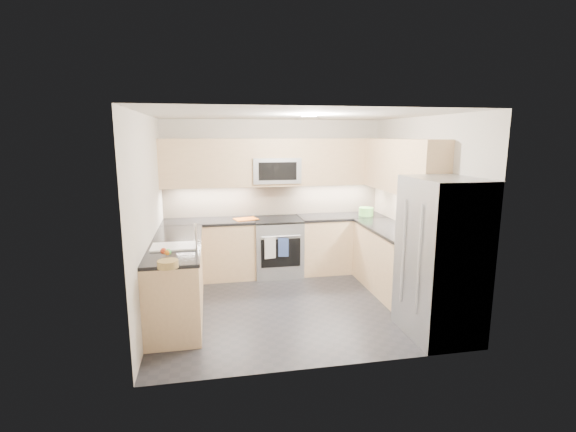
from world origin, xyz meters
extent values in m
cube|color=#26262B|center=(0.00, 0.00, 0.00)|extent=(3.60, 3.20, 0.00)
cube|color=beige|center=(0.00, 0.00, 2.50)|extent=(3.60, 3.20, 0.02)
cube|color=#BEB4A5|center=(0.00, 1.60, 1.25)|extent=(3.60, 0.02, 2.50)
cube|color=#BEB4A5|center=(0.00, -1.60, 1.25)|extent=(3.60, 0.02, 2.50)
cube|color=#BEB4A5|center=(-1.80, 0.00, 1.25)|extent=(0.02, 3.20, 2.50)
cube|color=#BEB4A5|center=(1.80, 0.00, 1.25)|extent=(0.02, 3.20, 2.50)
cube|color=#DBB584|center=(-1.09, 1.30, 0.45)|extent=(1.42, 0.60, 0.90)
cube|color=#DBB584|center=(1.09, 1.30, 0.45)|extent=(1.42, 0.60, 0.90)
cube|color=#DBB584|center=(1.50, 0.15, 0.45)|extent=(0.60, 1.70, 0.90)
cube|color=#DBB584|center=(-1.50, 0.00, 0.45)|extent=(0.60, 2.00, 0.90)
cube|color=black|center=(-1.09, 1.30, 0.92)|extent=(1.42, 0.63, 0.04)
cube|color=black|center=(1.09, 1.30, 0.92)|extent=(1.42, 0.63, 0.04)
cube|color=black|center=(1.50, 0.15, 0.92)|extent=(0.63, 1.70, 0.04)
cube|color=black|center=(-1.50, 0.00, 0.92)|extent=(0.63, 2.00, 0.04)
cube|color=#DBB584|center=(0.00, 1.43, 1.83)|extent=(3.60, 0.35, 0.75)
cube|color=#DBB584|center=(1.62, 0.28, 1.83)|extent=(0.35, 1.95, 0.75)
cube|color=#C7AB90|center=(0.00, 1.60, 1.20)|extent=(3.60, 0.01, 0.51)
cube|color=#C7AB90|center=(1.80, 0.45, 1.20)|extent=(0.01, 2.30, 0.51)
cube|color=gray|center=(0.00, 1.28, 0.46)|extent=(0.76, 0.65, 0.91)
cube|color=black|center=(0.00, 1.28, 0.92)|extent=(0.76, 0.65, 0.03)
cube|color=black|center=(0.00, 0.95, 0.45)|extent=(0.62, 0.02, 0.45)
cylinder|color=#B2B5BA|center=(0.00, 0.93, 0.72)|extent=(0.60, 0.02, 0.02)
cube|color=#979A9E|center=(0.00, 1.40, 1.70)|extent=(0.76, 0.40, 0.40)
cube|color=black|center=(0.00, 1.20, 1.70)|extent=(0.60, 0.01, 0.28)
cube|color=gray|center=(1.45, -1.15, 0.90)|extent=(0.70, 0.90, 1.80)
cylinder|color=#B2B5BA|center=(1.08, -1.33, 0.95)|extent=(0.02, 0.02, 1.20)
cylinder|color=#B2B5BA|center=(1.08, -0.97, 0.95)|extent=(0.02, 0.02, 1.20)
cube|color=white|center=(-1.50, -0.25, 0.88)|extent=(0.52, 0.38, 0.16)
cylinder|color=silver|center=(-1.24, -0.25, 1.08)|extent=(0.03, 0.03, 0.28)
cylinder|color=#63B54D|center=(1.48, 1.21, 1.01)|extent=(0.29, 0.29, 0.14)
cube|color=orange|center=(-0.51, 1.27, 0.95)|extent=(0.41, 0.34, 0.01)
cylinder|color=#A3864C|center=(-1.50, -1.05, 0.98)|extent=(0.27, 0.27, 0.08)
sphere|color=#A92D13|center=(-1.56, -0.82, 1.05)|extent=(0.07, 0.07, 0.07)
sphere|color=#4EB850|center=(-1.50, -0.87, 1.05)|extent=(0.07, 0.07, 0.07)
cube|color=silver|center=(-0.17, 0.91, 0.55)|extent=(0.18, 0.05, 0.33)
cube|color=navy|center=(0.04, 0.91, 0.55)|extent=(0.16, 0.04, 0.30)
sphere|color=orange|center=(-1.51, -0.88, 1.05)|extent=(0.06, 0.06, 0.06)
camera|label=1|loc=(-1.07, -5.22, 2.24)|focal=26.00mm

